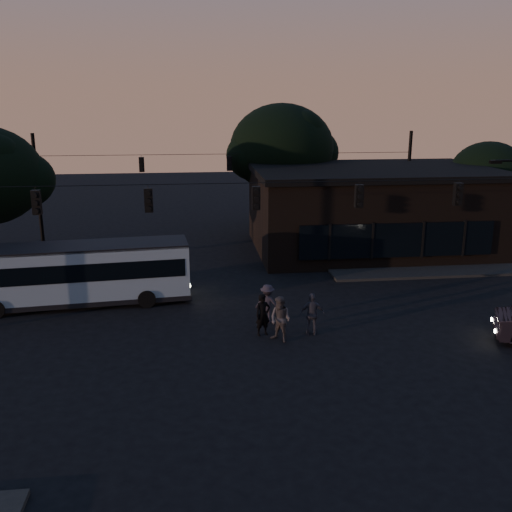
{
  "coord_description": "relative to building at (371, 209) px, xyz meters",
  "views": [
    {
      "loc": [
        -2.79,
        -19.82,
        9.52
      ],
      "look_at": [
        0.0,
        4.0,
        3.0
      ],
      "focal_mm": 40.0,
      "sensor_mm": 36.0,
      "label": 1
    }
  ],
  "objects": [
    {
      "name": "sidewalk_far_left",
      "position": [
        -23.0,
        -1.97,
        -2.63
      ],
      "size": [
        14.0,
        10.0,
        0.15
      ],
      "primitive_type": "cube",
      "color": "black",
      "rests_on": "ground"
    },
    {
      "name": "building",
      "position": [
        0.0,
        0.0,
        0.0
      ],
      "size": [
        15.4,
        10.41,
        5.4
      ],
      "color": "black",
      "rests_on": "ground"
    },
    {
      "name": "ground",
      "position": [
        -9.0,
        -15.97,
        -2.71
      ],
      "size": [
        120.0,
        120.0,
        0.0
      ],
      "primitive_type": "plane",
      "color": "black",
      "rests_on": "ground"
    },
    {
      "name": "tree_behind",
      "position": [
        -5.0,
        6.03,
        3.48
      ],
      "size": [
        7.6,
        7.6,
        9.43
      ],
      "color": "black",
      "rests_on": "ground"
    },
    {
      "name": "pedestrian_b",
      "position": [
        -8.28,
        -14.37,
        -1.76
      ],
      "size": [
        1.17,
        1.16,
        1.9
      ],
      "primitive_type": "imported",
      "rotation": [
        0.0,
        0.0,
        -0.75
      ],
      "color": "#3E3838",
      "rests_on": "ground"
    },
    {
      "name": "tree_right",
      "position": [
        9.0,
        2.03,
        1.93
      ],
      "size": [
        5.2,
        5.2,
        6.86
      ],
      "color": "black",
      "rests_on": "ground"
    },
    {
      "name": "pedestrian_c",
      "position": [
        -6.84,
        -13.85,
        -1.79
      ],
      "size": [
        1.12,
        0.58,
        1.83
      ],
      "primitive_type": "imported",
      "rotation": [
        0.0,
        0.0,
        3.01
      ],
      "color": "#2F2F39",
      "rests_on": "ground"
    },
    {
      "name": "signal_rig_near",
      "position": [
        -9.0,
        -11.97,
        1.74
      ],
      "size": [
        26.24,
        0.3,
        7.5
      ],
      "color": "black",
      "rests_on": "ground"
    },
    {
      "name": "signal_rig_far",
      "position": [
        -9.0,
        4.03,
        1.5
      ],
      "size": [
        26.24,
        0.3,
        7.5
      ],
      "color": "black",
      "rests_on": "ground"
    },
    {
      "name": "bus",
      "position": [
        -17.2,
        -8.86,
        -1.05
      ],
      "size": [
        10.68,
        3.42,
        2.95
      ],
      "rotation": [
        0.0,
        0.0,
        0.1
      ],
      "color": "gray",
      "rests_on": "ground"
    },
    {
      "name": "sidewalk_far_right",
      "position": [
        3.0,
        -1.97,
        -2.63
      ],
      "size": [
        14.0,
        10.0,
        0.15
      ],
      "primitive_type": "cube",
      "color": "black",
      "rests_on": "ground"
    },
    {
      "name": "pedestrian_d",
      "position": [
        -8.52,
        -12.23,
        -1.84
      ],
      "size": [
        1.29,
        1.03,
        1.75
      ],
      "primitive_type": "imported",
      "rotation": [
        0.0,
        0.0,
        2.75
      ],
      "color": "#26212A",
      "rests_on": "ground"
    },
    {
      "name": "pedestrian_a",
      "position": [
        -8.91,
        -13.65,
        -1.81
      ],
      "size": [
        0.76,
        0.61,
        1.8
      ],
      "primitive_type": "imported",
      "rotation": [
        0.0,
        0.0,
        0.3
      ],
      "color": "black",
      "rests_on": "ground"
    }
  ]
}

